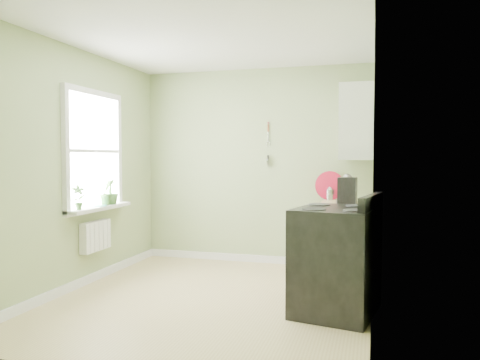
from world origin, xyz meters
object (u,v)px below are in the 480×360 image
(stove, at_px, (336,260))
(coffee_maker, at_px, (347,194))
(kettle, at_px, (330,194))
(stand_mixer, at_px, (347,192))

(stove, relative_size, coffee_maker, 3.29)
(kettle, bearing_deg, coffee_maker, -73.87)
(coffee_maker, bearing_deg, stand_mixer, 94.04)
(stand_mixer, relative_size, kettle, 2.14)
(stove, distance_m, kettle, 1.88)
(stove, height_order, kettle, stove)
(stand_mixer, height_order, kettle, stand_mixer)
(stove, distance_m, coffee_maker, 1.01)
(stove, relative_size, kettle, 6.53)
(stand_mixer, distance_m, kettle, 0.73)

